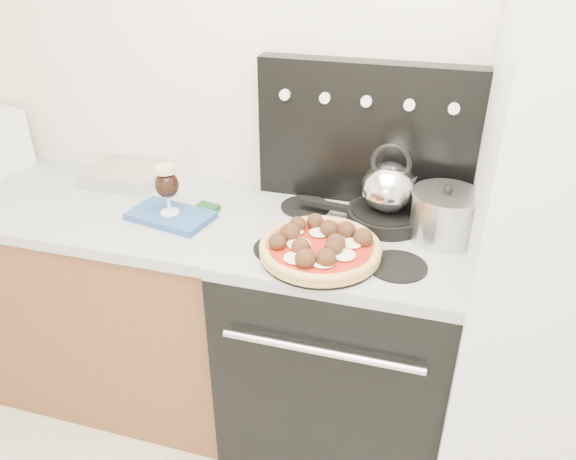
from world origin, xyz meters
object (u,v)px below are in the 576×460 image
(oven_mitt, at_px, (170,216))
(stove_body, at_px, (340,346))
(pizza, at_px, (320,246))
(skillet, at_px, (386,216))
(base_cabinet, at_px, (85,295))
(stock_pot, at_px, (444,217))
(pizza_pan, at_px, (320,255))
(beer_glass, at_px, (167,190))
(tea_kettle, at_px, (389,184))

(oven_mitt, bearing_deg, stove_body, 2.78)
(pizza, relative_size, skillet, 1.41)
(base_cabinet, bearing_deg, stock_pot, 1.52)
(base_cabinet, relative_size, pizza_pan, 3.98)
(stock_pot, bearing_deg, pizza_pan, -148.23)
(beer_glass, bearing_deg, base_cabinet, 173.42)
(tea_kettle, bearing_deg, pizza_pan, -110.97)
(beer_glass, bearing_deg, pizza, -12.43)
(base_cabinet, distance_m, pizza, 1.19)
(pizza_pan, distance_m, stock_pot, 0.42)
(base_cabinet, distance_m, skillet, 1.32)
(stove_body, distance_m, pizza, 0.54)
(base_cabinet, distance_m, beer_glass, 0.76)
(oven_mitt, xyz_separation_m, stock_pot, (0.92, 0.09, 0.08))
(stove_body, bearing_deg, tea_kettle, 46.59)
(skillet, distance_m, tea_kettle, 0.12)
(pizza_pan, bearing_deg, base_cabinet, 170.22)
(stove_body, height_order, oven_mitt, oven_mitt)
(tea_kettle, xyz_separation_m, stock_pot, (0.19, -0.05, -0.07))
(oven_mitt, height_order, pizza_pan, pizza_pan)
(oven_mitt, xyz_separation_m, pizza_pan, (0.57, -0.13, 0.01))
(base_cabinet, relative_size, pizza, 3.89)
(base_cabinet, height_order, stove_body, stove_body)
(base_cabinet, bearing_deg, pizza_pan, -9.78)
(beer_glass, height_order, stock_pot, beer_glass)
(oven_mitt, xyz_separation_m, beer_glass, (0.00, 0.00, 0.10))
(oven_mitt, bearing_deg, pizza, -12.43)
(base_cabinet, distance_m, tea_kettle, 1.37)
(skillet, relative_size, tea_kettle, 1.33)
(beer_glass, distance_m, stock_pot, 0.93)
(skillet, bearing_deg, tea_kettle, 0.00)
(skillet, distance_m, stock_pot, 0.20)
(base_cabinet, height_order, pizza, pizza)
(pizza_pan, xyz_separation_m, skillet, (0.16, 0.27, 0.02))
(beer_glass, xyz_separation_m, pizza_pan, (0.57, -0.13, -0.09))
(base_cabinet, xyz_separation_m, stock_pot, (1.40, 0.04, 0.57))
(stock_pot, bearing_deg, base_cabinet, -178.48)
(base_cabinet, relative_size, tea_kettle, 7.31)
(stove_body, distance_m, skillet, 0.53)
(base_cabinet, bearing_deg, oven_mitt, -6.58)
(pizza_pan, bearing_deg, tea_kettle, 58.74)
(pizza, bearing_deg, base_cabinet, 170.22)
(base_cabinet, distance_m, pizza_pan, 1.17)
(stove_body, relative_size, skillet, 3.33)
(skillet, bearing_deg, stock_pot, -15.85)
(stove_body, distance_m, stock_pot, 0.63)
(beer_glass, relative_size, skillet, 0.68)
(pizza_pan, height_order, stock_pot, stock_pot)
(stove_body, relative_size, stock_pot, 4.18)
(stove_body, height_order, skillet, skillet)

